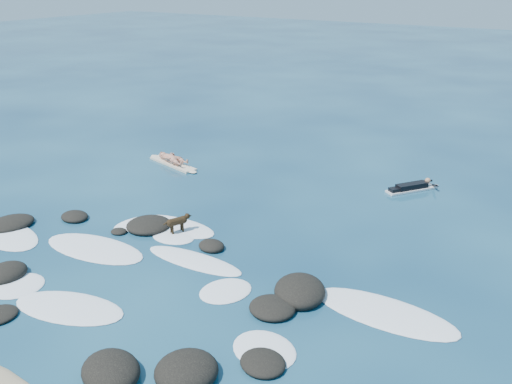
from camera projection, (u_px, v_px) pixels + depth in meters
The scene contains 6 objects.
ground at pixel (185, 261), 17.17m from camera, with size 160.00×160.00×0.00m, color #0A2642.
reef_rocks at pixel (140, 287), 15.49m from camera, with size 12.64×7.79×0.61m.
breaking_foam at pixel (154, 265), 16.90m from camera, with size 15.83×7.17×0.12m.
standing_surfer_rig at pixel (172, 148), 25.29m from camera, with size 3.38×1.30×1.94m.
paddling_surfer_rig at pixel (412, 187), 22.56m from camera, with size 1.74×2.18×0.42m.
dog at pixel (178, 221), 18.77m from camera, with size 0.54×0.99×0.67m.
Camera 1 is at (10.03, -11.67, 8.19)m, focal length 40.00 mm.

